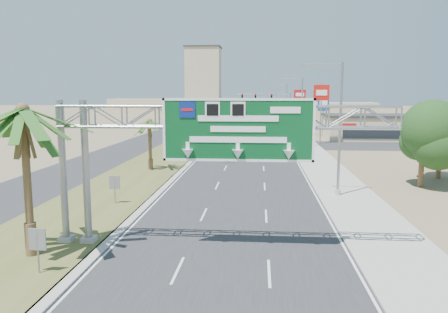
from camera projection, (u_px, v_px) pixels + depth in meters
name	position (u px, v px, depth m)	size (l,w,h in m)	color
road	(254.00, 123.00, 120.64)	(12.00, 300.00, 0.02)	#28282B
sidewalk_right	(285.00, 123.00, 119.95)	(4.00, 300.00, 0.10)	#9E9B93
median_grass	(218.00, 122.00, 121.44)	(7.00, 300.00, 0.12)	#4E5927
opposing_road	(193.00, 122.00, 122.01)	(8.00, 300.00, 0.02)	#28282B
sign_gantry	(206.00, 128.00, 21.12)	(16.75, 1.24, 7.50)	gray
palm_near	(23.00, 111.00, 19.75)	(5.70, 5.70, 8.35)	brown
palm_row_b	(150.00, 122.00, 43.75)	(3.99, 3.99, 5.95)	brown
palm_row_c	(179.00, 109.00, 59.43)	(3.99, 3.99, 6.75)	brown
palm_row_d	(197.00, 113.00, 77.36)	(3.99, 3.99, 5.45)	brown
palm_row_e	(210.00, 106.00, 96.02)	(3.99, 3.99, 6.15)	brown
palm_row_f	(220.00, 105.00, 120.74)	(3.99, 3.99, 5.75)	brown
streetlight_near	(337.00, 135.00, 32.56)	(3.27, 0.44, 10.00)	gray
streetlight_mid	(300.00, 116.00, 62.16)	(3.27, 0.44, 10.00)	gray
streetlight_far	(286.00, 108.00, 97.69)	(3.27, 0.44, 10.00)	gray
signal_mast	(279.00, 110.00, 82.02)	(10.28, 0.71, 8.00)	gray
store_building	(379.00, 128.00, 75.17)	(18.00, 10.00, 4.00)	tan
oak_near	(424.00, 133.00, 35.91)	(4.50, 4.50, 6.80)	brown
oak_far	(441.00, 137.00, 39.72)	(3.50, 3.50, 5.60)	brown
median_signback_a	(37.00, 243.00, 18.44)	(0.75, 0.08, 2.08)	gray
median_signback_b	(115.00, 185.00, 30.33)	(0.75, 0.08, 2.08)	gray
tower_distant	(203.00, 78.00, 258.90)	(20.00, 16.00, 35.00)	tan
building_distant_left	(142.00, 106.00, 173.17)	(24.00, 14.00, 6.00)	tan
building_distant_right	(344.00, 110.00, 147.49)	(20.00, 12.00, 5.00)	tan
car_left_lane	(230.00, 154.00, 51.80)	(1.70, 4.22, 1.44)	black
car_mid_lane	(259.00, 147.00, 58.02)	(1.72, 4.93, 1.62)	maroon
car_right_lane	(273.00, 134.00, 76.97)	(2.47, 5.36, 1.49)	gray
car_far	(233.00, 129.00, 88.41)	(2.00, 4.92, 1.43)	black
pole_sign_red_near	(321.00, 96.00, 67.51)	(2.40, 0.38, 9.36)	gray
pole_sign_blue	(323.00, 104.00, 78.82)	(1.99, 0.92, 7.94)	gray
pole_sign_red_far	(300.00, 99.00, 81.81)	(2.22, 0.67, 8.77)	gray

